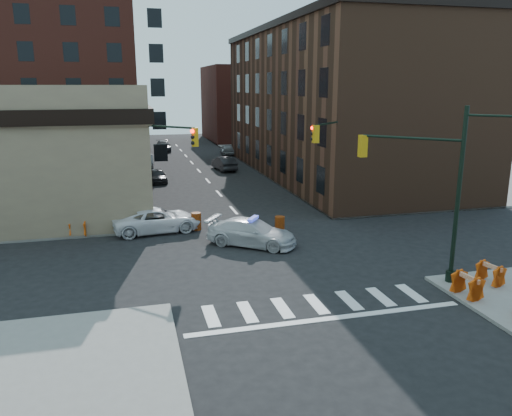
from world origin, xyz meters
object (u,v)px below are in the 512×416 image
pickup (157,220)px  parked_car_wnear (157,176)px  parked_car_enear (224,163)px  barricade_se_a (467,286)px  police_car (252,232)px  barricade_nw_a (113,216)px  pedestrian_a (121,216)px  pedestrian_b (49,210)px  barrel_bank (196,221)px  parked_car_wfar (146,161)px  barrel_road (280,225)px

pickup → parked_car_wnear: (1.06, 16.70, -0.12)m
parked_car_enear → barricade_se_a: 35.87m
police_car → barricade_se_a: (7.10, -9.67, -0.11)m
parked_car_enear → barricade_nw_a: parked_car_enear is taller
pedestrian_a → pedestrian_b: pedestrian_b is taller
pickup → pedestrian_b: (-6.71, 3.04, 0.32)m
barricade_se_a → barricade_nw_a: barricade_se_a is taller
parked_car_enear → barrel_bank: 22.90m
parked_car_enear → barrel_bank: bearing=67.7°
pedestrian_b → barrel_bank: (9.14, -3.24, -0.52)m
parked_car_wfar → parked_car_enear: bearing=-27.7°
parked_car_wfar → barrel_road: size_ratio=3.72×
police_car → parked_car_wnear: (-4.03, 20.83, -0.11)m
barricade_se_a → barricade_nw_a: bearing=36.2°
pedestrian_a → barrel_bank: pedestrian_a is taller
police_car → barricade_nw_a: (-7.80, 6.33, -0.11)m
pedestrian_b → barrel_road: size_ratio=1.71×
police_car → pedestrian_a: pedestrian_a is taller
pedestrian_b → barricade_se_a: (18.91, -16.84, -0.43)m
police_car → parked_car_wfar: size_ratio=1.29×
parked_car_wnear → barrel_road: bearing=-76.0°
parked_car_wnear → police_car: bearing=-83.3°
police_car → barricade_nw_a: police_car is taller
barricade_se_a → pedestrian_b: bearing=41.6°
pickup → barrel_bank: (2.44, -0.20, -0.20)m
police_car → parked_car_enear: 26.23m
parked_car_wnear → parked_car_wfar: size_ratio=0.93×
pedestrian_a → barrel_road: bearing=-18.8°
parked_car_wnear → barricade_se_a: parked_car_wnear is taller
parked_car_enear → police_car: bearing=75.6°
parked_car_wfar → barrel_road: bearing=-75.2°
parked_car_wfar → barricade_se_a: (11.73, -40.13, -0.02)m
police_car → barrel_road: police_car is taller
pedestrian_a → barrel_bank: size_ratio=1.65×
police_car → pedestrian_b: bearing=93.7°
barricade_nw_a → pedestrian_b: bearing=166.1°
parked_car_wfar → barrel_bank: (1.97, -26.53, -0.11)m
pedestrian_b → barrel_road: pedestrian_b is taller
parked_car_enear → pedestrian_a: pedestrian_a is taller
police_car → pedestrian_a: (-7.27, 4.48, 0.31)m
parked_car_wnear → barricade_nw_a: size_ratio=2.85×
parked_car_wnear → pedestrian_a: 16.67m
pickup → pedestrian_a: pedestrian_a is taller
pedestrian_a → barrel_road: (9.52, -2.67, -0.53)m
pickup → barricade_se_a: 18.42m
barrel_road → barricade_se_a: size_ratio=0.81×
parked_car_wfar → barricade_se_a: size_ratio=3.03×
parked_car_enear → barrel_road: (-1.16, -24.19, -0.21)m
parked_car_wfar → parked_car_enear: 9.19m
parked_car_enear → barricade_se_a: size_ratio=3.43×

